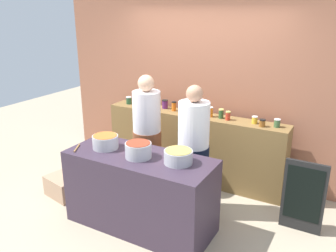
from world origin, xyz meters
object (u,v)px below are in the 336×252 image
(preserve_jar_7, at_px, (221,114))
(wooden_spoon, at_px, (77,148))
(preserve_jar_3, at_px, (174,106))
(preserve_jar_11, at_px, (277,123))
(preserve_jar_8, at_px, (228,116))
(preserve_jar_0, at_px, (129,100))
(preserve_jar_4, at_px, (182,108))
(cooking_pot_left, at_px, (105,142))
(preserve_jar_10, at_px, (262,123))
(cooking_pot_right, at_px, (178,157))
(bread_crate, at_px, (64,186))
(preserve_jar_5, at_px, (192,109))
(cook_in_cap, at_px, (193,158))
(cook_with_tongs, at_px, (147,141))
(preserve_jar_6, at_px, (210,112))
(chalkboard_sign, at_px, (303,197))
(cooking_pot_center, at_px, (138,150))
(preserve_jar_1, at_px, (147,102))
(preserve_jar_2, at_px, (165,104))
(preserve_jar_9, at_px, (255,120))

(preserve_jar_7, relative_size, wooden_spoon, 0.56)
(preserve_jar_3, height_order, preserve_jar_11, preserve_jar_3)
(wooden_spoon, bearing_deg, preserve_jar_8, 50.79)
(preserve_jar_0, distance_m, preserve_jar_11, 2.30)
(preserve_jar_4, height_order, cooking_pot_left, preserve_jar_4)
(preserve_jar_10, distance_m, wooden_spoon, 2.32)
(cooking_pot_right, xyz_separation_m, wooden_spoon, (-1.22, -0.23, -0.06))
(preserve_jar_7, xyz_separation_m, bread_crate, (-1.71, -1.35, -0.93))
(preserve_jar_0, distance_m, preserve_jar_5, 1.10)
(cook_in_cap, bearing_deg, preserve_jar_10, 50.86)
(preserve_jar_7, xyz_separation_m, preserve_jar_10, (0.59, -0.08, -0.02))
(cooking_pot_right, bearing_deg, preserve_jar_4, 115.59)
(cook_with_tongs, bearing_deg, preserve_jar_6, 44.91)
(chalkboard_sign, bearing_deg, preserve_jar_10, 141.84)
(preserve_jar_3, distance_m, cooking_pot_right, 1.59)
(preserve_jar_3, relative_size, preserve_jar_11, 1.30)
(cooking_pot_center, xyz_separation_m, cook_with_tongs, (-0.40, 0.80, -0.24))
(preserve_jar_5, xyz_separation_m, cooking_pot_left, (-0.44, -1.43, -0.11))
(preserve_jar_5, bearing_deg, bread_crate, -132.68)
(preserve_jar_10, height_order, wooden_spoon, preserve_jar_10)
(preserve_jar_0, bearing_deg, preserve_jar_10, -2.12)
(preserve_jar_1, bearing_deg, preserve_jar_6, -1.26)
(preserve_jar_2, xyz_separation_m, chalkboard_sign, (2.17, -0.65, -0.64))
(chalkboard_sign, bearing_deg, preserve_jar_9, 142.61)
(preserve_jar_6, bearing_deg, chalkboard_sign, -22.63)
(preserve_jar_5, distance_m, preserve_jar_11, 1.21)
(preserve_jar_3, bearing_deg, cooking_pot_left, -95.84)
(preserve_jar_1, height_order, cook_in_cap, cook_in_cap)
(cook_with_tongs, bearing_deg, preserve_jar_1, 122.07)
(preserve_jar_4, distance_m, preserve_jar_9, 1.05)
(cooking_pot_left, relative_size, bread_crate, 0.64)
(preserve_jar_9, relative_size, preserve_jar_11, 0.91)
(preserve_jar_5, xyz_separation_m, preserve_jar_9, (0.91, -0.02, -0.02))
(preserve_jar_11, xyz_separation_m, wooden_spoon, (-1.92, -1.59, -0.16))
(cooking_pot_right, height_order, cook_in_cap, cook_in_cap)
(preserve_jar_0, bearing_deg, cook_in_cap, -28.65)
(preserve_jar_6, xyz_separation_m, bread_crate, (-1.56, -1.34, -0.94))
(preserve_jar_10, height_order, cook_in_cap, cook_in_cap)
(preserve_jar_1, relative_size, cooking_pot_left, 0.49)
(cooking_pot_center, distance_m, chalkboard_sign, 1.93)
(preserve_jar_10, distance_m, cooking_pot_right, 1.40)
(preserve_jar_3, bearing_deg, wooden_spoon, -104.91)
(preserve_jar_9, bearing_deg, bread_crate, -148.19)
(preserve_jar_1, height_order, wooden_spoon, preserve_jar_1)
(cook_in_cap, bearing_deg, preserve_jar_4, 125.18)
(preserve_jar_11, bearing_deg, preserve_jar_9, 179.02)
(cooking_pot_left, height_order, bread_crate, cooking_pot_left)
(preserve_jar_11, bearing_deg, cooking_pot_center, -128.82)
(preserve_jar_5, height_order, cook_in_cap, cook_in_cap)
(wooden_spoon, bearing_deg, preserve_jar_5, 66.00)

